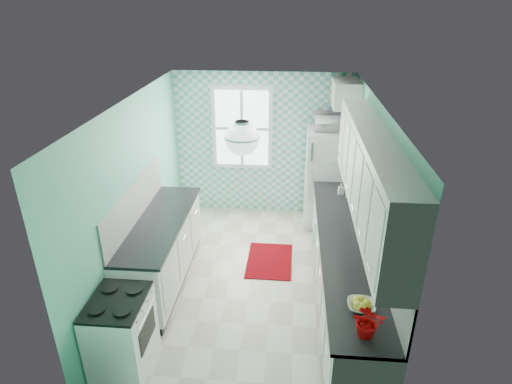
# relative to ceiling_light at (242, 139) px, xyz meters

# --- Properties ---
(floor) EXTENTS (3.00, 4.40, 0.02)m
(floor) POSITION_rel_ceiling_light_xyz_m (0.00, 0.80, -2.33)
(floor) COLOR beige
(floor) RESTS_ON ground
(ceiling) EXTENTS (3.00, 4.40, 0.02)m
(ceiling) POSITION_rel_ceiling_light_xyz_m (0.00, 0.80, 0.19)
(ceiling) COLOR white
(ceiling) RESTS_ON wall_back
(wall_back) EXTENTS (3.00, 0.02, 2.50)m
(wall_back) POSITION_rel_ceiling_light_xyz_m (0.00, 3.01, -1.07)
(wall_back) COLOR #5FC2A2
(wall_back) RESTS_ON floor
(wall_front) EXTENTS (3.00, 0.02, 2.50)m
(wall_front) POSITION_rel_ceiling_light_xyz_m (0.00, -1.41, -1.07)
(wall_front) COLOR #5FC2A2
(wall_front) RESTS_ON floor
(wall_left) EXTENTS (0.02, 4.40, 2.50)m
(wall_left) POSITION_rel_ceiling_light_xyz_m (-1.51, 0.80, -1.07)
(wall_left) COLOR #5FC2A2
(wall_left) RESTS_ON floor
(wall_right) EXTENTS (0.02, 4.40, 2.50)m
(wall_right) POSITION_rel_ceiling_light_xyz_m (1.51, 0.80, -1.07)
(wall_right) COLOR #5FC2A2
(wall_right) RESTS_ON floor
(accent_wall) EXTENTS (3.00, 0.01, 2.50)m
(accent_wall) POSITION_rel_ceiling_light_xyz_m (0.00, 2.99, -1.07)
(accent_wall) COLOR #5ABAB4
(accent_wall) RESTS_ON wall_back
(window) EXTENTS (1.04, 0.05, 1.44)m
(window) POSITION_rel_ceiling_light_xyz_m (-0.35, 2.96, -0.77)
(window) COLOR white
(window) RESTS_ON wall_back
(backsplash_right) EXTENTS (0.02, 3.60, 0.51)m
(backsplash_right) POSITION_rel_ceiling_light_xyz_m (1.49, 0.40, -1.13)
(backsplash_right) COLOR white
(backsplash_right) RESTS_ON wall_right
(backsplash_left) EXTENTS (0.02, 2.15, 0.51)m
(backsplash_left) POSITION_rel_ceiling_light_xyz_m (-1.49, 0.73, -1.13)
(backsplash_left) COLOR white
(backsplash_left) RESTS_ON wall_left
(upper_cabinets_right) EXTENTS (0.33, 3.20, 0.90)m
(upper_cabinets_right) POSITION_rel_ceiling_light_xyz_m (1.33, 0.20, -0.42)
(upper_cabinets_right) COLOR silver
(upper_cabinets_right) RESTS_ON wall_right
(upper_cabinet_fridge) EXTENTS (0.40, 0.74, 0.40)m
(upper_cabinet_fridge) POSITION_rel_ceiling_light_xyz_m (1.30, 2.63, -0.07)
(upper_cabinet_fridge) COLOR silver
(upper_cabinet_fridge) RESTS_ON wall_right
(ceiling_light) EXTENTS (0.34, 0.34, 0.35)m
(ceiling_light) POSITION_rel_ceiling_light_xyz_m (0.00, 0.00, 0.00)
(ceiling_light) COLOR silver
(ceiling_light) RESTS_ON ceiling
(base_cabinets_right) EXTENTS (0.60, 3.60, 0.90)m
(base_cabinets_right) POSITION_rel_ceiling_light_xyz_m (1.20, 0.40, -1.87)
(base_cabinets_right) COLOR white
(base_cabinets_right) RESTS_ON floor
(countertop_right) EXTENTS (0.63, 3.60, 0.04)m
(countertop_right) POSITION_rel_ceiling_light_xyz_m (1.19, 0.40, -1.40)
(countertop_right) COLOR black
(countertop_right) RESTS_ON base_cabinets_right
(base_cabinets_left) EXTENTS (0.60, 2.15, 0.90)m
(base_cabinets_left) POSITION_rel_ceiling_light_xyz_m (-1.20, 0.73, -1.87)
(base_cabinets_left) COLOR white
(base_cabinets_left) RESTS_ON floor
(countertop_left) EXTENTS (0.63, 2.15, 0.04)m
(countertop_left) POSITION_rel_ceiling_light_xyz_m (-1.19, 0.73, -1.40)
(countertop_left) COLOR black
(countertop_left) RESTS_ON base_cabinets_left
(fridge) EXTENTS (0.72, 0.72, 1.66)m
(fridge) POSITION_rel_ceiling_light_xyz_m (1.11, 2.60, -1.49)
(fridge) COLOR silver
(fridge) RESTS_ON floor
(stove) EXTENTS (0.56, 0.70, 0.84)m
(stove) POSITION_rel_ceiling_light_xyz_m (-1.20, -0.78, -1.88)
(stove) COLOR white
(stove) RESTS_ON floor
(sink) EXTENTS (0.55, 0.46, 0.53)m
(sink) POSITION_rel_ceiling_light_xyz_m (1.20, 1.22, -1.39)
(sink) COLOR silver
(sink) RESTS_ON countertop_right
(rug) EXTENTS (0.67, 0.95, 0.02)m
(rug) POSITION_rel_ceiling_light_xyz_m (0.23, 1.30, -2.32)
(rug) COLOR #601B0F
(rug) RESTS_ON floor
(dish_towel) EXTENTS (0.12, 0.25, 0.40)m
(dish_towel) POSITION_rel_ceiling_light_xyz_m (0.89, 1.47, -1.84)
(dish_towel) COLOR #6DB3AB
(dish_towel) RESTS_ON base_cabinets_right
(fruit_bowl) EXTENTS (0.26, 0.26, 0.06)m
(fruit_bowl) POSITION_rel_ceiling_light_xyz_m (1.20, -0.81, -1.35)
(fruit_bowl) COLOR white
(fruit_bowl) RESTS_ON countertop_right
(potted_plant) EXTENTS (0.30, 0.26, 0.31)m
(potted_plant) POSITION_rel_ceiling_light_xyz_m (1.20, -1.16, -1.23)
(potted_plant) COLOR red
(potted_plant) RESTS_ON countertop_right
(soap_bottle) EXTENTS (0.08, 0.08, 0.17)m
(soap_bottle) POSITION_rel_ceiling_light_xyz_m (1.25, 1.75, -1.30)
(soap_bottle) COLOR #95ABB5
(soap_bottle) RESTS_ON countertop_right
(microwave) EXTENTS (0.52, 0.36, 0.28)m
(microwave) POSITION_rel_ceiling_light_xyz_m (1.11, 2.61, -0.52)
(microwave) COLOR silver
(microwave) RESTS_ON fridge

